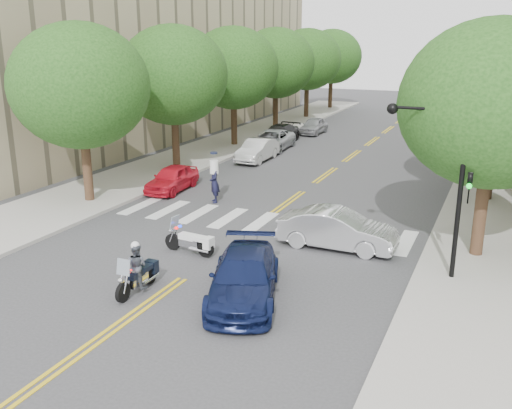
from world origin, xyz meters
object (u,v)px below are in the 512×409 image
Objects in this scene: motorcycle_parked at (193,242)px; officer_standing at (214,182)px; convertible at (337,229)px; sedan_blue at (244,277)px; motorcycle_police at (138,269)px.

officer_standing is (-2.48, 6.39, 0.52)m from motorcycle_parked.
convertible is (7.15, -3.59, -0.26)m from officer_standing.
officer_standing reaches higher than convertible.
officer_standing is 0.41× the size of sedan_blue.
motorcycle_police is 3.40m from sedan_blue.
officer_standing reaches higher than sedan_blue.
sedan_blue is at bearing 166.02° from convertible.
officer_standing is at bearing 26.47° from motorcycle_parked.
sedan_blue is (3.28, 0.87, -0.04)m from motorcycle_police.
motorcycle_police is 10.19m from officer_standing.
convertible is (4.65, 6.28, -0.02)m from motorcycle_police.
sedan_blue is (3.30, -2.61, 0.23)m from motorcycle_parked.
officer_standing is 0.44× the size of convertible.
officer_standing reaches higher than motorcycle_police.
motorcycle_police is 1.05× the size of officer_standing.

